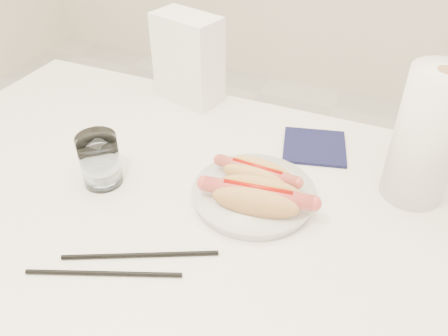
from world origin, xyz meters
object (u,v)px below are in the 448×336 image
at_px(hotdog_left, 257,174).
at_px(hotdog_right, 257,196).
at_px(plate, 254,195).
at_px(table, 174,222).
at_px(paper_towel_roll, 427,137).
at_px(water_glass, 100,160).
at_px(napkin_box, 188,59).

relative_size(hotdog_left, hotdog_right, 0.81).
relative_size(plate, hotdog_right, 1.13).
bearing_deg(hotdog_right, table, 179.99).
distance_m(hotdog_left, paper_towel_roll, 0.30).
height_order(table, plate, plate).
bearing_deg(water_glass, table, 3.64).
distance_m(table, hotdog_right, 0.19).
bearing_deg(water_glass, hotdog_right, 5.63).
bearing_deg(plate, paper_towel_roll, 27.02).
relative_size(hotdog_left, paper_towel_roll, 0.63).
bearing_deg(table, paper_towel_roll, 25.54).
bearing_deg(hotdog_right, napkin_box, 124.56).
xyz_separation_m(table, paper_towel_roll, (0.40, 0.19, 0.18)).
bearing_deg(table, hotdog_right, 7.45).
relative_size(napkin_box, paper_towel_roll, 0.84).
relative_size(table, water_glass, 11.79).
distance_m(table, water_glass, 0.18).
xyz_separation_m(water_glass, napkin_box, (0.00, 0.36, 0.05)).
height_order(plate, water_glass, water_glass).
relative_size(plate, napkin_box, 1.04).
distance_m(water_glass, paper_towel_roll, 0.58).
distance_m(table, paper_towel_roll, 0.48).
distance_m(plate, napkin_box, 0.41).
xyz_separation_m(hotdog_right, paper_towel_roll, (0.24, 0.17, 0.08)).
bearing_deg(paper_towel_roll, hotdog_left, -158.38).
distance_m(hotdog_left, napkin_box, 0.39).
relative_size(hotdog_right, napkin_box, 0.92).
bearing_deg(plate, hotdog_left, 100.63).
bearing_deg(hotdog_right, paper_towel_roll, 27.70).
height_order(hotdog_left, napkin_box, napkin_box).
distance_m(hotdog_left, hotdog_right, 0.07).
bearing_deg(table, napkin_box, 111.88).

